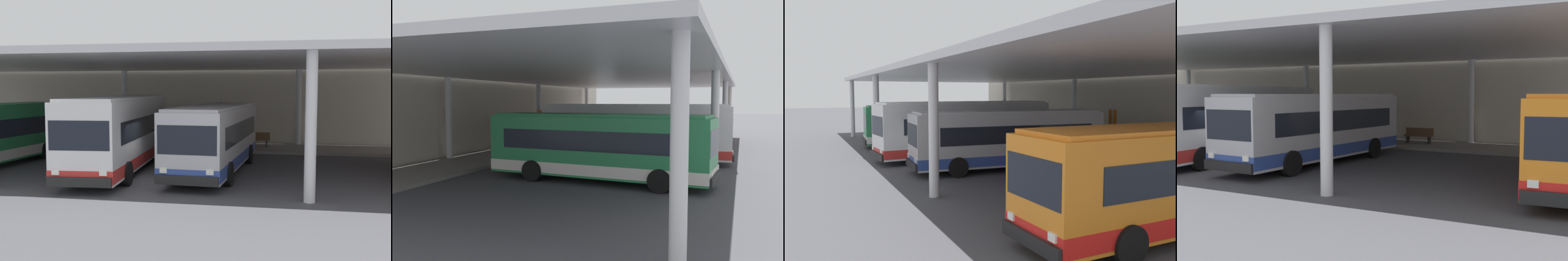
# 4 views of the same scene
# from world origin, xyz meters

# --- Properties ---
(ground_plane) EXTENTS (200.00, 200.00, 0.00)m
(ground_plane) POSITION_xyz_m (0.00, 0.00, 0.00)
(ground_plane) COLOR #47474C
(platform_kerb) EXTENTS (42.00, 4.50, 0.18)m
(platform_kerb) POSITION_xyz_m (0.00, 11.75, 0.09)
(platform_kerb) COLOR gray
(platform_kerb) RESTS_ON ground
(station_building_facade) EXTENTS (48.00, 1.60, 6.57)m
(station_building_facade) POSITION_xyz_m (0.00, 15.00, 3.28)
(station_building_facade) COLOR beige
(station_building_facade) RESTS_ON ground
(canopy_shelter) EXTENTS (40.00, 17.00, 5.55)m
(canopy_shelter) POSITION_xyz_m (0.00, 5.50, 5.31)
(canopy_shelter) COLOR silver
(canopy_shelter) RESTS_ON ground
(bus_second_bay) EXTENTS (3.40, 11.49, 3.57)m
(bus_second_bay) POSITION_xyz_m (-2.51, 2.39, 1.84)
(bus_second_bay) COLOR white
(bus_second_bay) RESTS_ON ground
(bus_middle_bay) EXTENTS (3.19, 10.67, 3.17)m
(bus_middle_bay) POSITION_xyz_m (2.06, 3.01, 1.66)
(bus_middle_bay) COLOR #B7B7BC
(bus_middle_bay) RESTS_ON ground
(bench_waiting) EXTENTS (1.80, 0.45, 0.92)m
(bench_waiting) POSITION_xyz_m (3.44, 11.82, 0.66)
(bench_waiting) COLOR brown
(bench_waiting) RESTS_ON platform_kerb
(trash_bin) EXTENTS (0.52, 0.52, 0.98)m
(trash_bin) POSITION_xyz_m (-0.56, 11.89, 0.68)
(trash_bin) COLOR #33383D
(trash_bin) RESTS_ON platform_kerb
(banner_sign) EXTENTS (0.70, 0.12, 3.20)m
(banner_sign) POSITION_xyz_m (1.24, 10.94, 1.98)
(banner_sign) COLOR #B2B2B7
(banner_sign) RESTS_ON platform_kerb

